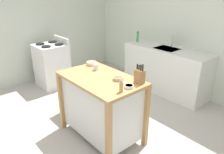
{
  "coord_description": "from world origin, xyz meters",
  "views": [
    {
      "loc": [
        2.18,
        -1.43,
        2.03
      ],
      "look_at": [
        0.09,
        0.38,
        0.87
      ],
      "focal_mm": 34.92,
      "sensor_mm": 36.0,
      "label": 1
    }
  ],
  "objects_px": {
    "knife_block": "(140,76)",
    "sink_faucet": "(172,42)",
    "bottle_hand_soap": "(138,37)",
    "pepper_grinder": "(121,86)",
    "kitchen_island": "(101,105)",
    "stove": "(52,65)",
    "drinking_cup": "(96,67)",
    "bowl_ceramic_wide": "(118,78)",
    "trash_bin": "(75,95)",
    "bowl_ceramic_small": "(129,86)",
    "bowl_stoneware_deep": "(92,63)"
  },
  "relations": [
    {
      "from": "bowl_stoneware_deep",
      "to": "bowl_ceramic_small",
      "type": "height_order",
      "value": "bowl_stoneware_deep"
    },
    {
      "from": "bowl_stoneware_deep",
      "to": "bottle_hand_soap",
      "type": "bearing_deg",
      "value": 110.05
    },
    {
      "from": "bottle_hand_soap",
      "to": "knife_block",
      "type": "bearing_deg",
      "value": -46.54
    },
    {
      "from": "knife_block",
      "to": "bowl_ceramic_small",
      "type": "height_order",
      "value": "knife_block"
    },
    {
      "from": "bowl_stoneware_deep",
      "to": "bottle_hand_soap",
      "type": "xyz_separation_m",
      "value": [
        -0.61,
        1.67,
        0.06
      ]
    },
    {
      "from": "bowl_ceramic_small",
      "to": "drinking_cup",
      "type": "distance_m",
      "value": 0.73
    },
    {
      "from": "bottle_hand_soap",
      "to": "stove",
      "type": "relative_size",
      "value": 0.22
    },
    {
      "from": "pepper_grinder",
      "to": "knife_block",
      "type": "bearing_deg",
      "value": 95.63
    },
    {
      "from": "bowl_ceramic_wide",
      "to": "trash_bin",
      "type": "height_order",
      "value": "bowl_ceramic_wide"
    },
    {
      "from": "trash_bin",
      "to": "bottle_hand_soap",
      "type": "xyz_separation_m",
      "value": [
        -0.27,
        1.8,
        0.69
      ]
    },
    {
      "from": "kitchen_island",
      "to": "sink_faucet",
      "type": "relative_size",
      "value": 5.22
    },
    {
      "from": "sink_faucet",
      "to": "bottle_hand_soap",
      "type": "relative_size",
      "value": 0.99
    },
    {
      "from": "kitchen_island",
      "to": "drinking_cup",
      "type": "relative_size",
      "value": 13.33
    },
    {
      "from": "trash_bin",
      "to": "bowl_ceramic_wide",
      "type": "bearing_deg",
      "value": 2.59
    },
    {
      "from": "kitchen_island",
      "to": "stove",
      "type": "xyz_separation_m",
      "value": [
        -2.1,
        0.31,
        -0.05
      ]
    },
    {
      "from": "bowl_ceramic_wide",
      "to": "drinking_cup",
      "type": "relative_size",
      "value": 1.53
    },
    {
      "from": "pepper_grinder",
      "to": "bowl_ceramic_small",
      "type": "bearing_deg",
      "value": 97.66
    },
    {
      "from": "kitchen_island",
      "to": "bottle_hand_soap",
      "type": "height_order",
      "value": "bottle_hand_soap"
    },
    {
      "from": "bowl_ceramic_small",
      "to": "trash_bin",
      "type": "height_order",
      "value": "bowl_ceramic_small"
    },
    {
      "from": "knife_block",
      "to": "bowl_ceramic_small",
      "type": "distance_m",
      "value": 0.21
    },
    {
      "from": "knife_block",
      "to": "drinking_cup",
      "type": "bearing_deg",
      "value": -169.52
    },
    {
      "from": "knife_block",
      "to": "pepper_grinder",
      "type": "distance_m",
      "value": 0.34
    },
    {
      "from": "kitchen_island",
      "to": "bowl_ceramic_small",
      "type": "xyz_separation_m",
      "value": [
        0.47,
        0.06,
        0.43
      ]
    },
    {
      "from": "knife_block",
      "to": "sink_faucet",
      "type": "distance_m",
      "value": 1.98
    },
    {
      "from": "bowl_stoneware_deep",
      "to": "bottle_hand_soap",
      "type": "distance_m",
      "value": 1.78
    },
    {
      "from": "pepper_grinder",
      "to": "bottle_hand_soap",
      "type": "relative_size",
      "value": 0.69
    },
    {
      "from": "bowl_ceramic_wide",
      "to": "drinking_cup",
      "type": "xyz_separation_m",
      "value": [
        -0.47,
        0.01,
        0.02
      ]
    },
    {
      "from": "knife_block",
      "to": "sink_faucet",
      "type": "bearing_deg",
      "value": 113.42
    },
    {
      "from": "pepper_grinder",
      "to": "sink_faucet",
      "type": "bearing_deg",
      "value": 110.83
    },
    {
      "from": "bowl_ceramic_wide",
      "to": "sink_faucet",
      "type": "xyz_separation_m",
      "value": [
        -0.55,
        1.95,
        0.07
      ]
    },
    {
      "from": "bowl_ceramic_wide",
      "to": "drinking_cup",
      "type": "bearing_deg",
      "value": 179.35
    },
    {
      "from": "sink_faucet",
      "to": "drinking_cup",
      "type": "bearing_deg",
      "value": -87.84
    },
    {
      "from": "trash_bin",
      "to": "knife_block",
      "type": "bearing_deg",
      "value": 8.24
    },
    {
      "from": "drinking_cup",
      "to": "bowl_ceramic_wide",
      "type": "bearing_deg",
      "value": -0.65
    },
    {
      "from": "kitchen_island",
      "to": "trash_bin",
      "type": "bearing_deg",
      "value": 175.22
    },
    {
      "from": "pepper_grinder",
      "to": "trash_bin",
      "type": "distance_m",
      "value": 1.48
    },
    {
      "from": "knife_block",
      "to": "sink_faucet",
      "type": "xyz_separation_m",
      "value": [
        -0.79,
        1.81,
        0.0
      ]
    },
    {
      "from": "bowl_ceramic_wide",
      "to": "stove",
      "type": "relative_size",
      "value": 0.13
    },
    {
      "from": "knife_block",
      "to": "stove",
      "type": "bearing_deg",
      "value": 178.65
    },
    {
      "from": "bowl_ceramic_small",
      "to": "drinking_cup",
      "type": "xyz_separation_m",
      "value": [
        -0.73,
        0.06,
        0.03
      ]
    },
    {
      "from": "trash_bin",
      "to": "kitchen_island",
      "type": "bearing_deg",
      "value": -4.78
    },
    {
      "from": "drinking_cup",
      "to": "knife_block",
      "type": "bearing_deg",
      "value": 10.48
    },
    {
      "from": "drinking_cup",
      "to": "trash_bin",
      "type": "height_order",
      "value": "drinking_cup"
    },
    {
      "from": "knife_block",
      "to": "stove",
      "type": "distance_m",
      "value": 2.62
    },
    {
      "from": "pepper_grinder",
      "to": "stove",
      "type": "bearing_deg",
      "value": 171.25
    },
    {
      "from": "pepper_grinder",
      "to": "trash_bin",
      "type": "bearing_deg",
      "value": 173.21
    },
    {
      "from": "kitchen_island",
      "to": "knife_block",
      "type": "bearing_deg",
      "value": 29.01
    },
    {
      "from": "kitchen_island",
      "to": "knife_block",
      "type": "height_order",
      "value": "knife_block"
    },
    {
      "from": "kitchen_island",
      "to": "stove",
      "type": "height_order",
      "value": "stove"
    },
    {
      "from": "bowl_stoneware_deep",
      "to": "pepper_grinder",
      "type": "relative_size",
      "value": 0.96
    }
  ]
}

